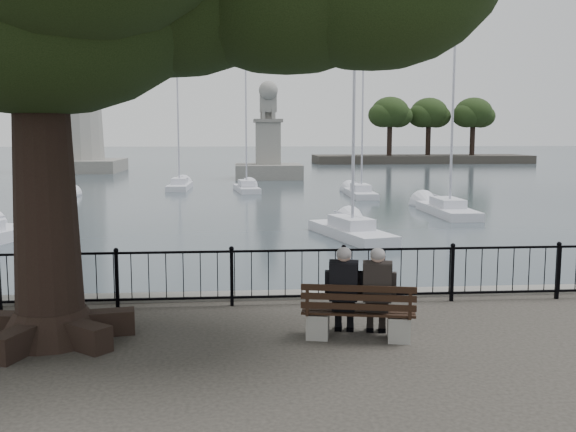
{
  "coord_description": "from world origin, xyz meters",
  "views": [
    {
      "loc": [
        -0.9,
        -8.66,
        3.03
      ],
      "look_at": [
        0.0,
        2.5,
        1.6
      ],
      "focal_mm": 40.0,
      "sensor_mm": 36.0,
      "label": 1
    }
  ],
  "objects": [
    {
      "name": "harbor",
      "position": [
        0.0,
        3.0,
        -0.5
      ],
      "size": [
        260.0,
        260.0,
        1.2
      ],
      "color": "slate",
      "rests_on": "ground"
    },
    {
      "name": "railing",
      "position": [
        0.0,
        2.5,
        0.56
      ],
      "size": [
        22.06,
        0.06,
        1.0
      ],
      "color": "black",
      "rests_on": "ground"
    },
    {
      "name": "bench",
      "position": [
        0.88,
        0.45,
        0.31
      ],
      "size": [
        1.73,
        0.83,
        0.88
      ],
      "color": "gray",
      "rests_on": "ground"
    },
    {
      "name": "person_left",
      "position": [
        0.68,
        0.59,
        0.64
      ],
      "size": [
        0.48,
        0.74,
        1.39
      ],
      "color": "black",
      "rests_on": "ground"
    },
    {
      "name": "person_right",
      "position": [
        1.16,
        0.49,
        0.64
      ],
      "size": [
        0.48,
        0.74,
        1.39
      ],
      "color": "black",
      "rests_on": "ground"
    },
    {
      "name": "lighthouse",
      "position": [
        -18.0,
        62.0,
        11.09
      ],
      "size": [
        9.36,
        9.36,
        28.85
      ],
      "color": "slate",
      "rests_on": "ground"
    },
    {
      "name": "lion_monument",
      "position": [
        2.0,
        49.93,
        1.21
      ],
      "size": [
        5.97,
        5.97,
        8.81
      ],
      "color": "slate",
      "rests_on": "ground"
    },
    {
      "name": "sailboat_c",
      "position": [
        3.55,
        15.87,
        -0.67
      ],
      "size": [
        2.82,
        5.51,
        10.96
      ],
      "color": "silver",
      "rests_on": "ground"
    },
    {
      "name": "sailboat_d",
      "position": [
        9.67,
        22.56,
        -0.71
      ],
      "size": [
        1.62,
        5.77,
        10.01
      ],
      "color": "silver",
      "rests_on": "ground"
    },
    {
      "name": "sailboat_e",
      "position": [
        -12.26,
        31.34,
        -0.66
      ],
      "size": [
        2.31,
        4.8,
        10.65
      ],
      "color": "silver",
      "rests_on": "ground"
    },
    {
      "name": "sailboat_f",
      "position": [
        -0.19,
        36.69,
        -0.7
      ],
      "size": [
        1.94,
        5.0,
        9.56
      ],
      "color": "silver",
      "rests_on": "ground"
    },
    {
      "name": "sailboat_g",
      "position": [
        7.13,
        32.24,
        -0.69
      ],
      "size": [
        1.51,
        5.17,
        10.05
      ],
      "color": "silver",
      "rests_on": "ground"
    },
    {
      "name": "sailboat_h",
      "position": [
        -5.08,
        39.07,
        -0.63
      ],
      "size": [
        1.61,
        5.27,
        12.47
      ],
      "color": "silver",
      "rests_on": "ground"
    },
    {
      "name": "far_shore",
      "position": [
        25.54,
        79.46,
        3.0
      ],
      "size": [
        30.0,
        8.6,
        9.18
      ],
      "color": "#292622",
      "rests_on": "ground"
    }
  ]
}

